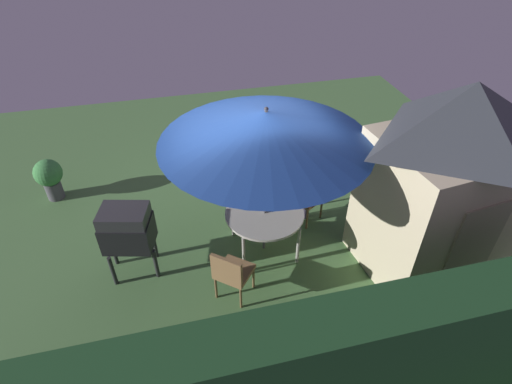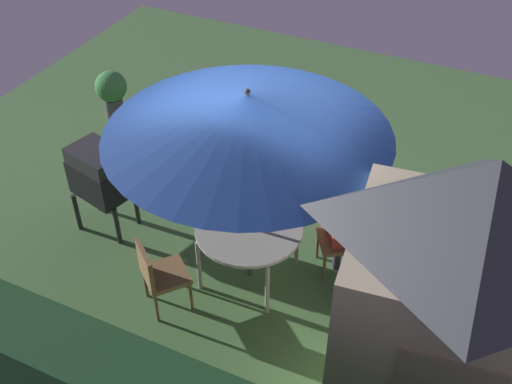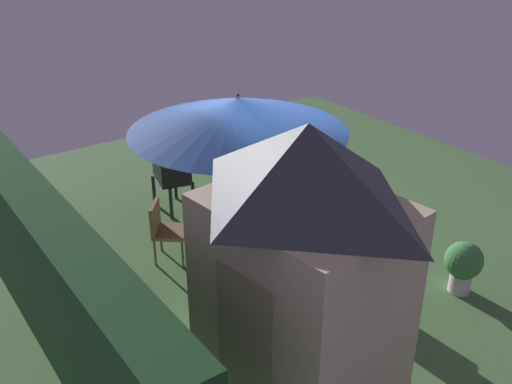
{
  "view_description": "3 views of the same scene",
  "coord_description": "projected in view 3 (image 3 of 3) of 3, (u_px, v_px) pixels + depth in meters",
  "views": [
    {
      "loc": [
        1.09,
        5.36,
        4.83
      ],
      "look_at": [
        -0.11,
        0.46,
        0.92
      ],
      "focal_mm": 28.52,
      "sensor_mm": 36.0,
      "label": 1
    },
    {
      "loc": [
        -2.44,
        5.43,
        5.47
      ],
      "look_at": [
        -0.14,
        0.56,
        1.1
      ],
      "focal_mm": 43.67,
      "sensor_mm": 36.0,
      "label": 2
    },
    {
      "loc": [
        -6.25,
        4.87,
        4.71
      ],
      "look_at": [
        -0.06,
        0.44,
        0.98
      ],
      "focal_mm": 41.37,
      "sensor_mm": 36.0,
      "label": 3
    }
  ],
  "objects": [
    {
      "name": "person_in_red",
      "position": [
        311.0,
        228.0,
        7.95
      ],
      "size": [
        0.38,
        0.42,
        1.26
      ],
      "color": "#CC3D33",
      "rests_on": "ground"
    },
    {
      "name": "chair_far_side",
      "position": [
        164.0,
        227.0,
        8.49
      ],
      "size": [
        0.65,
        0.65,
        0.9
      ],
      "color": "olive",
      "rests_on": "ground"
    },
    {
      "name": "potted_plant_by_shed",
      "position": [
        463.0,
        264.0,
        7.79
      ],
      "size": [
        0.51,
        0.51,
        0.74
      ],
      "color": "silver",
      "rests_on": "ground"
    },
    {
      "name": "patio_table",
      "position": [
        239.0,
        219.0,
        8.34
      ],
      "size": [
        1.22,
        1.22,
        0.77
      ],
      "color": "#B2ADA3",
      "rests_on": "ground"
    },
    {
      "name": "hedge_backdrop",
      "position": [
        42.0,
        262.0,
        6.95
      ],
      "size": [
        7.24,
        0.54,
        1.83
      ],
      "color": "#193D1E",
      "rests_on": "ground"
    },
    {
      "name": "chair_near_shed",
      "position": [
        316.0,
        246.0,
        8.03
      ],
      "size": [
        0.64,
        0.64,
        0.9
      ],
      "color": "olive",
      "rests_on": "ground"
    },
    {
      "name": "ground_plane",
      "position": [
        276.0,
        240.0,
        9.19
      ],
      "size": [
        11.0,
        11.0,
        0.0
      ],
      "primitive_type": "plane",
      "color": "#47703D"
    },
    {
      "name": "bbq_grill",
      "position": [
        171.0,
        163.0,
        9.77
      ],
      "size": [
        0.8,
        0.66,
        1.2
      ],
      "color": "black",
      "rests_on": "ground"
    },
    {
      "name": "garden_shed",
      "position": [
        303.0,
        262.0,
        5.86
      ],
      "size": [
        2.15,
        1.84,
        2.96
      ],
      "color": "#C6B793",
      "rests_on": "ground"
    },
    {
      "name": "patio_umbrella",
      "position": [
        238.0,
        114.0,
        7.66
      ],
      "size": [
        2.91,
        2.91,
        2.53
      ],
      "color": "#4C4C51",
      "rests_on": "ground"
    },
    {
      "name": "potted_plant_by_grill",
      "position": [
        234.0,
        131.0,
        12.17
      ],
      "size": [
        0.5,
        0.5,
        0.82
      ],
      "color": "#4C4C51",
      "rests_on": "ground"
    }
  ]
}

